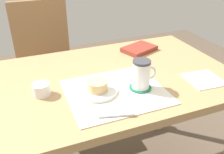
% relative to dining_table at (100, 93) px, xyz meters
% --- Properties ---
extents(dining_table, '(1.24, 0.73, 0.71)m').
position_rel_dining_table_xyz_m(dining_table, '(0.00, 0.00, 0.00)').
color(dining_table, tan).
rests_on(dining_table, ground_plane).
extents(wooden_chair, '(0.42, 0.42, 0.91)m').
position_rel_dining_table_xyz_m(wooden_chair, '(-0.15, 0.71, -0.14)').
color(wooden_chair, '#997047').
rests_on(wooden_chair, ground_plane).
extents(placemat, '(0.40, 0.34, 0.00)m').
position_rel_dining_table_xyz_m(placemat, '(0.02, -0.14, 0.08)').
color(placemat, silver).
rests_on(placemat, dining_table).
extents(pastry_plate, '(0.16, 0.16, 0.01)m').
position_rel_dining_table_xyz_m(pastry_plate, '(-0.05, -0.12, 0.09)').
color(pastry_plate, silver).
rests_on(pastry_plate, placemat).
extents(pastry, '(0.08, 0.08, 0.04)m').
position_rel_dining_table_xyz_m(pastry, '(-0.05, -0.12, 0.12)').
color(pastry, '#E5BC7F').
rests_on(pastry, pastry_plate).
extents(coffee_coaster, '(0.09, 0.09, 0.00)m').
position_rel_dining_table_xyz_m(coffee_coaster, '(0.13, -0.15, 0.09)').
color(coffee_coaster, '#196B4C').
rests_on(coffee_coaster, placemat).
extents(coffee_mug, '(0.11, 0.07, 0.12)m').
position_rel_dining_table_xyz_m(coffee_mug, '(0.13, -0.15, 0.15)').
color(coffee_mug, white).
rests_on(coffee_mug, coffee_coaster).
extents(teaspoon, '(0.13, 0.04, 0.01)m').
position_rel_dining_table_xyz_m(teaspoon, '(-0.04, -0.29, 0.09)').
color(teaspoon, silver).
rests_on(teaspoon, placemat).
extents(paper_napkin, '(0.16, 0.16, 0.00)m').
position_rel_dining_table_xyz_m(paper_napkin, '(0.42, -0.19, 0.08)').
color(paper_napkin, white).
rests_on(paper_napkin, dining_table).
extents(sugar_bowl, '(0.07, 0.07, 0.05)m').
position_rel_dining_table_xyz_m(sugar_bowl, '(-0.26, -0.04, 0.10)').
color(sugar_bowl, white).
rests_on(sugar_bowl, dining_table).
extents(small_book, '(0.21, 0.18, 0.02)m').
position_rel_dining_table_xyz_m(small_book, '(0.31, 0.21, 0.09)').
color(small_book, maroon).
rests_on(small_book, dining_table).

